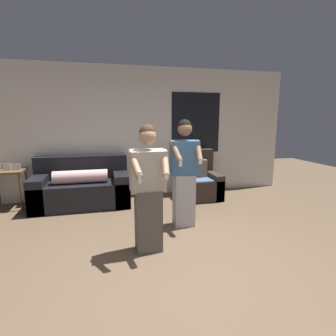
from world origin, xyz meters
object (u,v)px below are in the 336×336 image
armchair (198,182)px  person_left (148,190)px  side_table (8,176)px  person_right (184,173)px  couch (82,188)px

armchair → person_left: 2.50m
person_left → side_table: bearing=135.4°
armchair → side_table: armchair is taller
side_table → person_right: size_ratio=0.53×
couch → person_right: (1.60, -1.39, 0.49)m
couch → armchair: armchair is taller
armchair → person_right: (-0.73, -1.37, 0.50)m
side_table → person_left: person_left is taller
person_left → person_right: bearing=44.5°
couch → armchair: size_ratio=1.77×
couch → person_left: 2.29m
couch → side_table: 1.34m
couch → person_left: (0.94, -2.04, 0.46)m
side_table → person_left: bearing=-44.6°
couch → person_right: person_right is taller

